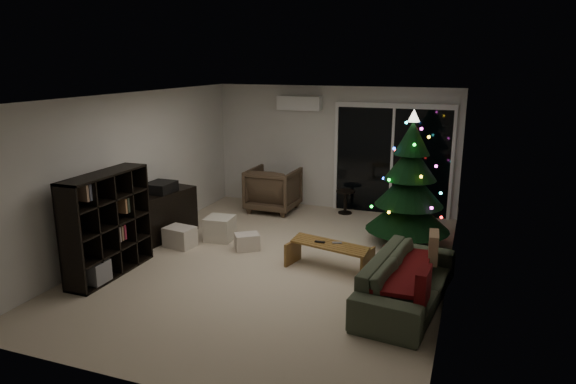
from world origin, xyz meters
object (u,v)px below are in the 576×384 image
(media_cabinet, at_px, (162,215))
(armchair, at_px, (273,189))
(bookshelf, at_px, (97,223))
(coffee_table, at_px, (329,256))
(sofa, at_px, (407,281))
(christmas_tree, at_px, (410,179))

(media_cabinet, distance_m, armchair, 2.50)
(bookshelf, relative_size, coffee_table, 1.23)
(bookshelf, height_order, coffee_table, bookshelf)
(media_cabinet, height_order, sofa, media_cabinet)
(armchair, height_order, coffee_table, armchair)
(coffee_table, bearing_deg, sofa, -18.62)
(armchair, bearing_deg, sofa, 134.19)
(armchair, bearing_deg, christmas_tree, 160.11)
(bookshelf, bearing_deg, media_cabinet, 72.46)
(media_cabinet, distance_m, sofa, 4.44)
(coffee_table, bearing_deg, armchair, 140.49)
(armchair, bearing_deg, media_cabinet, 62.48)
(armchair, relative_size, sofa, 0.46)
(media_cabinet, relative_size, christmas_tree, 0.58)
(media_cabinet, relative_size, sofa, 0.61)
(coffee_table, xyz_separation_m, christmas_tree, (0.93, 1.46, 0.93))
(bookshelf, height_order, christmas_tree, christmas_tree)
(christmas_tree, bearing_deg, media_cabinet, -164.14)
(sofa, distance_m, coffee_table, 1.45)
(media_cabinet, xyz_separation_m, christmas_tree, (4.01, 1.14, 0.71))
(sofa, bearing_deg, christmas_tree, 14.32)
(bookshelf, distance_m, christmas_tree, 4.87)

